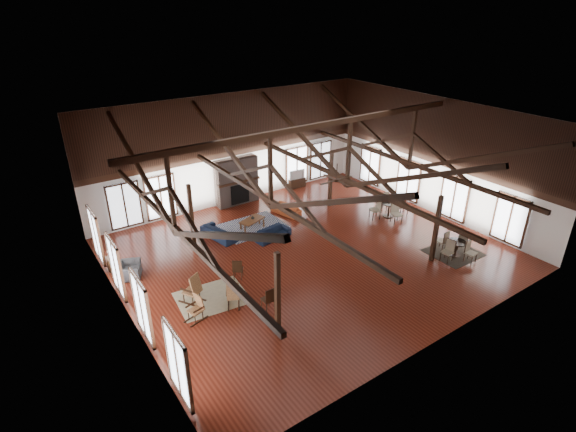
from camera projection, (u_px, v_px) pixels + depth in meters
floor at (310, 253)px, 20.12m from camera, size 16.00×16.00×0.00m
ceiling at (313, 120)px, 17.51m from camera, size 16.00×14.00×0.02m
wall_back at (232, 150)px, 24.01m from camera, size 16.00×0.02×6.00m
wall_front at (450, 264)px, 13.62m from camera, size 16.00×0.02×6.00m
wall_left at (117, 244)px, 14.73m from camera, size 0.02×14.00×6.00m
wall_right at (436, 157)px, 22.89m from camera, size 0.02×14.00×6.00m
roof_truss at (312, 168)px, 18.36m from camera, size 15.60×14.07×3.14m
post_grid at (310, 223)px, 19.45m from camera, size 8.16×7.16×3.05m
fireplace at (237, 181)px, 24.51m from camera, size 2.50×0.69×2.60m
ceiling_fan at (336, 179)px, 18.01m from camera, size 1.60×1.60×0.75m
sofa_navy_front at (273, 234)px, 21.24m from camera, size 1.85×0.91×0.52m
sofa_navy_left at (219, 232)px, 21.29m from camera, size 2.11×1.18×0.58m
sofa_orange at (286, 209)px, 23.71m from camera, size 1.79×1.05×0.49m
coffee_table at (252, 220)px, 22.10m from camera, size 1.41×1.03×0.49m
vase at (253, 217)px, 22.08m from camera, size 0.22×0.22×0.18m
armchair at (130, 270)px, 18.27m from camera, size 1.21×1.15×0.62m
side_table_lamp at (113, 261)px, 18.70m from camera, size 0.45×0.45×1.15m
rocking_chair_a at (193, 290)px, 16.60m from camera, size 0.91×1.06×1.21m
rocking_chair_b at (233, 295)px, 16.43m from camera, size 0.76×0.92×1.04m
rocking_chair_c at (197, 308)px, 15.78m from camera, size 0.86×0.60×1.01m
side_chair_a at (238, 268)px, 17.99m from camera, size 0.55×0.55×0.92m
side_chair_b at (269, 298)px, 16.15m from camera, size 0.42×0.42×0.97m
cafe_table_near at (456, 246)px, 19.71m from camera, size 1.90×1.90×0.98m
cafe_table_far at (389, 207)px, 23.27m from camera, size 2.16×2.16×1.10m
cup_near at (456, 241)px, 19.55m from camera, size 0.14×0.14×0.09m
cup_far at (389, 201)px, 23.18m from camera, size 0.16×0.16×0.10m
tv_console at (297, 183)px, 27.10m from camera, size 1.08×0.41×0.54m
television at (296, 174)px, 26.84m from camera, size 1.00×0.24×0.57m
rug_tan at (212, 298)px, 17.09m from camera, size 2.78×2.29×0.01m
rug_navy at (252, 226)px, 22.45m from camera, size 3.11×2.34×0.01m
rug_dark at (453, 252)px, 20.15m from camera, size 2.18×1.99×0.01m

